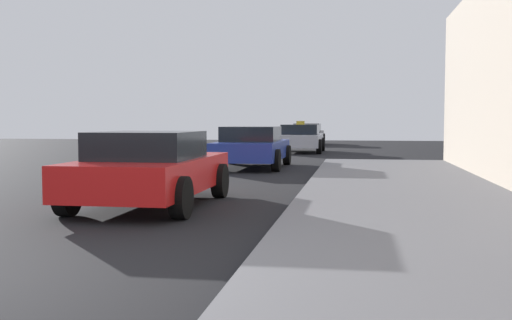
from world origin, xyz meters
The scene contains 5 objects.
sidewalk centered at (4.00, 0.00, 0.07)m, with size 4.00×32.00×0.15m, color slate.
car_red centered at (-0.42, 5.12, 0.65)m, with size 2.01×4.05×1.27m.
car_blue centered at (-0.15, 13.71, 0.65)m, with size 2.06×4.27×1.27m.
car_silver centered at (0.50, 23.00, 0.65)m, with size 2.05×4.04×1.43m.
car_black centered at (0.07, 32.36, 0.65)m, with size 1.96×4.14×1.27m.
Camera 1 is at (3.02, -4.70, 1.46)m, focal length 42.65 mm.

